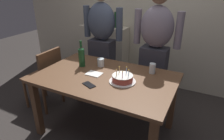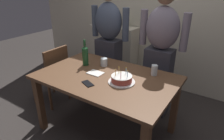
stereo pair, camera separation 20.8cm
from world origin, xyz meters
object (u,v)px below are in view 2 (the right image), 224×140
at_px(person_man_bearded, 109,43).
at_px(wine_bottle, 85,55).
at_px(napkin_stack, 95,73).
at_px(person_woman_cardigan, 160,52).
at_px(water_glass_near, 104,62).
at_px(dining_chair, 53,71).
at_px(water_glass_far, 154,70).
at_px(cell_phone, 88,84).
at_px(birthday_cake, 122,79).

bearing_deg(person_man_bearded, wine_bottle, 95.48).
relative_size(napkin_stack, person_woman_cardigan, 0.10).
relative_size(water_glass_near, wine_bottle, 0.30).
bearing_deg(dining_chair, water_glass_far, 99.42).
distance_m(water_glass_far, cell_phone, 0.74).
bearing_deg(napkin_stack, cell_phone, -69.58).
bearing_deg(dining_chair, water_glass_near, 100.26).
relative_size(water_glass_far, person_man_bearded, 0.07).
bearing_deg(water_glass_near, wine_bottle, -152.14).
xyz_separation_m(wine_bottle, person_man_bearded, (-0.06, 0.58, 0.01)).
relative_size(water_glass_near, dining_chair, 0.11).
relative_size(person_man_bearded, dining_chair, 1.90).
distance_m(water_glass_near, water_glass_far, 0.62).
distance_m(person_man_bearded, person_woman_cardigan, 0.78).
xyz_separation_m(water_glass_far, person_woman_cardigan, (-0.09, 0.39, 0.08)).
bearing_deg(birthday_cake, napkin_stack, 175.88).
height_order(birthday_cake, cell_phone, birthday_cake).
height_order(water_glass_near, person_woman_cardigan, person_woman_cardigan).
bearing_deg(napkin_stack, birthday_cake, -4.12).
bearing_deg(person_woman_cardigan, water_glass_near, 42.34).
height_order(cell_phone, dining_chair, dining_chair).
bearing_deg(person_woman_cardigan, birthday_cake, 81.11).
relative_size(birthday_cake, person_woman_cardigan, 0.17).
bearing_deg(person_woman_cardigan, cell_phone, 68.07).
bearing_deg(water_glass_far, dining_chair, -170.58).
distance_m(birthday_cake, water_glass_far, 0.41).
xyz_separation_m(water_glass_near, person_man_bearded, (-0.26, 0.48, 0.09)).
xyz_separation_m(birthday_cake, napkin_stack, (-0.36, 0.03, -0.03)).
bearing_deg(napkin_stack, water_glass_far, 29.88).
bearing_deg(wine_bottle, napkin_stack, -26.96).
bearing_deg(wine_bottle, person_man_bearded, 95.48).
distance_m(wine_bottle, dining_chair, 0.69).
height_order(water_glass_far, dining_chair, dining_chair).
relative_size(birthday_cake, water_glass_near, 2.89).
xyz_separation_m(water_glass_near, cell_phone, (0.14, -0.48, -0.04)).
xyz_separation_m(wine_bottle, person_woman_cardigan, (0.73, 0.58, 0.01)).
relative_size(cell_phone, person_man_bearded, 0.09).
relative_size(birthday_cake, person_man_bearded, 0.17).
relative_size(water_glass_far, napkin_stack, 0.67).
bearing_deg(water_glass_far, person_man_bearded, 156.10).
distance_m(water_glass_far, person_man_bearded, 0.96).
relative_size(cell_phone, napkin_stack, 0.83).
bearing_deg(water_glass_far, cell_phone, -129.98).
relative_size(wine_bottle, dining_chair, 0.37).
xyz_separation_m(water_glass_far, dining_chair, (-1.41, -0.23, -0.28)).
height_order(water_glass_far, person_woman_cardigan, person_woman_cardigan).
bearing_deg(water_glass_near, napkin_stack, -78.12).
xyz_separation_m(water_glass_near, wine_bottle, (-0.20, -0.11, 0.08)).
xyz_separation_m(water_glass_far, person_man_bearded, (-0.87, 0.39, 0.08)).
bearing_deg(water_glass_near, water_glass_far, 8.33).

